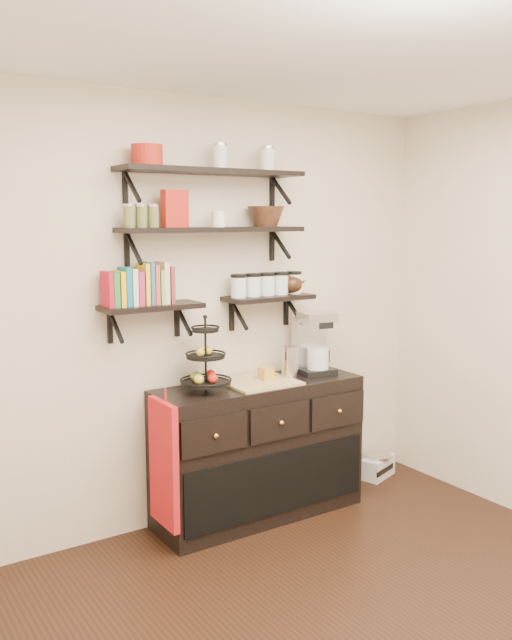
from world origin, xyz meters
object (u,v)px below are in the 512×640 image
object	(u,v)px
sideboard	(259,450)
fruit_stand	(206,366)
coffee_maker	(313,344)
radio	(378,466)

from	to	relation	value
sideboard	fruit_stand	world-z (taller)	fruit_stand
sideboard	coffee_maker	xyz separation A→B (m)	(0.47, 0.03, 0.65)
fruit_stand	coffee_maker	xyz separation A→B (m)	(0.85, 0.03, 0.05)
coffee_maker	fruit_stand	bearing A→B (deg)	-169.58
sideboard	radio	bearing A→B (deg)	3.10
fruit_stand	radio	xyz separation A→B (m)	(1.51, 0.06, -0.97)
fruit_stand	sideboard	bearing A→B (deg)	-0.44
fruit_stand	coffee_maker	size ratio (longest dim) A/B	1.06
sideboard	fruit_stand	size ratio (longest dim) A/B	3.08
sideboard	fruit_stand	xyz separation A→B (m)	(-0.39, 0.00, 0.60)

